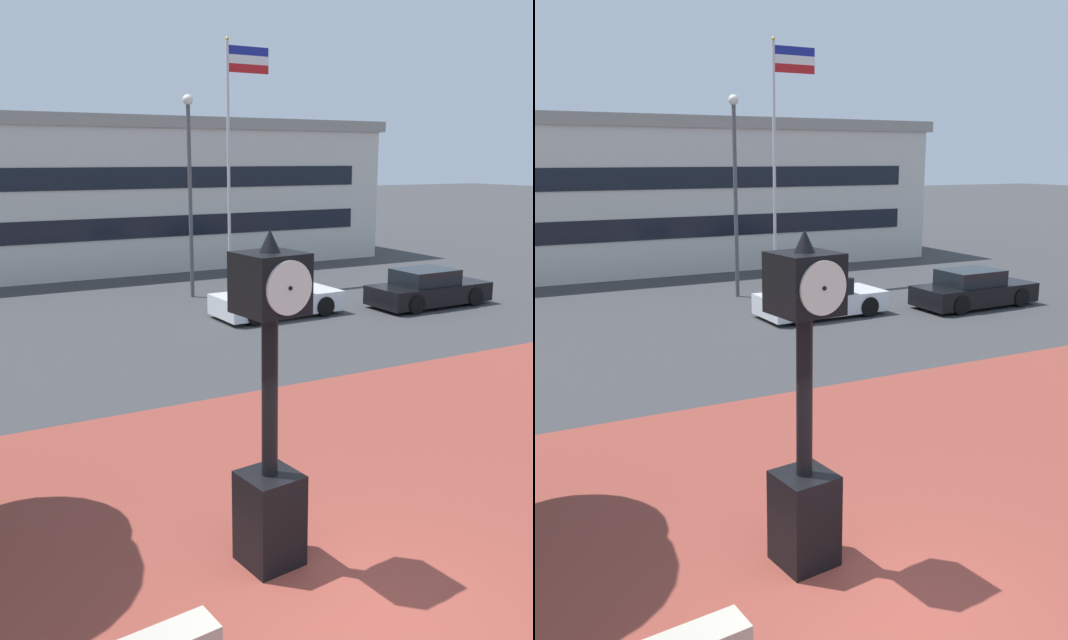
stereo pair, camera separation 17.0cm
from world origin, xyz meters
TOP-DOWN VIEW (x-y plane):
  - ground_plane at (0.00, 0.00)m, footprint 200.00×200.00m
  - plaza_brick_paving at (0.00, 1.72)m, footprint 44.00×11.44m
  - street_clock at (-0.38, 1.57)m, footprint 0.79×0.84m
  - car_street_near at (6.47, 13.71)m, footprint 4.14×2.03m
  - car_street_mid at (11.82, 12.59)m, footprint 4.33×1.98m
  - flagpole_primary at (7.70, 19.30)m, footprint 1.80×0.14m
  - civic_building at (1.70, 28.73)m, footprint 32.53×11.17m
  - street_lamp_post at (5.30, 17.87)m, footprint 0.36×0.36m

SIDE VIEW (x-z plane):
  - ground_plane at x=0.00m, z-range 0.00..0.00m
  - plaza_brick_paving at x=0.00m, z-range 0.00..0.01m
  - car_street_near at x=6.47m, z-range -0.07..1.21m
  - car_street_mid at x=11.82m, z-range -0.07..1.21m
  - street_clock at x=-0.38m, z-range -0.21..3.96m
  - civic_building at x=1.70m, z-range 0.01..6.71m
  - street_lamp_post at x=5.30m, z-range 0.75..7.84m
  - flagpole_primary at x=7.70m, z-range 0.88..10.19m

